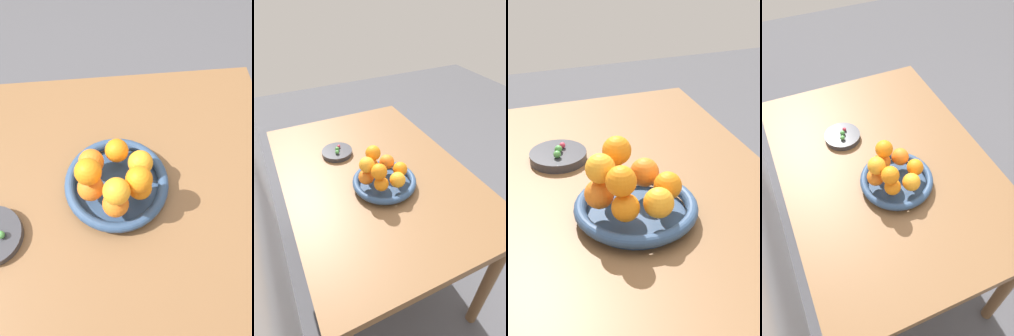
# 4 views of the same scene
# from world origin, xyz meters

# --- Properties ---
(dining_table) EXTENTS (1.10, 0.76, 0.74)m
(dining_table) POSITION_xyz_m (0.00, 0.00, 0.65)
(dining_table) COLOR brown
(dining_table) RESTS_ON ground_plane
(fruit_bowl) EXTENTS (0.26, 0.26, 0.04)m
(fruit_bowl) POSITION_xyz_m (-0.11, 0.00, 0.76)
(fruit_bowl) COLOR navy
(fruit_bowl) RESTS_ON dining_table
(candy_dish) EXTENTS (0.14, 0.14, 0.02)m
(candy_dish) POSITION_xyz_m (0.19, 0.10, 0.75)
(candy_dish) COLOR #333338
(candy_dish) RESTS_ON dining_table
(orange_0) EXTENTS (0.06, 0.06, 0.06)m
(orange_0) POSITION_xyz_m (-0.12, -0.07, 0.81)
(orange_0) COLOR orange
(orange_0) RESTS_ON fruit_bowl
(orange_1) EXTENTS (0.06, 0.06, 0.06)m
(orange_1) POSITION_xyz_m (-0.05, -0.04, 0.81)
(orange_1) COLOR orange
(orange_1) RESTS_ON fruit_bowl
(orange_2) EXTENTS (0.06, 0.06, 0.06)m
(orange_2) POSITION_xyz_m (-0.05, 0.03, 0.81)
(orange_2) COLOR orange
(orange_2) RESTS_ON fruit_bowl
(orange_3) EXTENTS (0.06, 0.06, 0.06)m
(orange_3) POSITION_xyz_m (-0.10, 0.07, 0.81)
(orange_3) COLOR orange
(orange_3) RESTS_ON fruit_bowl
(orange_4) EXTENTS (0.06, 0.06, 0.06)m
(orange_4) POSITION_xyz_m (-0.16, 0.04, 0.81)
(orange_4) COLOR orange
(orange_4) RESTS_ON fruit_bowl
(orange_5) EXTENTS (0.06, 0.06, 0.06)m
(orange_5) POSITION_xyz_m (-0.17, -0.03, 0.81)
(orange_5) COLOR orange
(orange_5) RESTS_ON fruit_bowl
(orange_6) EXTENTS (0.06, 0.06, 0.06)m
(orange_6) POSITION_xyz_m (-0.16, 0.05, 0.87)
(orange_6) COLOR orange
(orange_6) RESTS_ON orange_4
(orange_7) EXTENTS (0.06, 0.06, 0.06)m
(orange_7) POSITION_xyz_m (-0.11, 0.07, 0.87)
(orange_7) COLOR orange
(orange_7) RESTS_ON orange_3
(orange_8) EXTENTS (0.06, 0.06, 0.06)m
(orange_8) POSITION_xyz_m (-0.05, 0.02, 0.87)
(orange_8) COLOR orange
(orange_8) RESTS_ON orange_2
(candy_ball_0) EXTENTS (0.02, 0.02, 0.02)m
(candy_ball_0) POSITION_xyz_m (0.16, 0.11, 0.77)
(candy_ball_0) COLOR #4C9947
(candy_ball_0) RESTS_ON candy_dish
(candy_ball_1) EXTENTS (0.02, 0.02, 0.02)m
(candy_ball_1) POSITION_xyz_m (0.19, 0.10, 0.77)
(candy_ball_1) COLOR #472819
(candy_ball_1) RESTS_ON candy_dish
(candy_ball_2) EXTENTS (0.02, 0.02, 0.02)m
(candy_ball_2) POSITION_xyz_m (0.19, 0.10, 0.77)
(candy_ball_2) COLOR #4C9947
(candy_ball_2) RESTS_ON candy_dish
(candy_ball_3) EXTENTS (0.02, 0.02, 0.02)m
(candy_ball_3) POSITION_xyz_m (0.19, 0.10, 0.77)
(candy_ball_3) COLOR #4C9947
(candy_ball_3) RESTS_ON candy_dish
(candy_ball_4) EXTENTS (0.02, 0.02, 0.02)m
(candy_ball_4) POSITION_xyz_m (0.21, 0.09, 0.77)
(candy_ball_4) COLOR #C6384C
(candy_ball_4) RESTS_ON candy_dish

